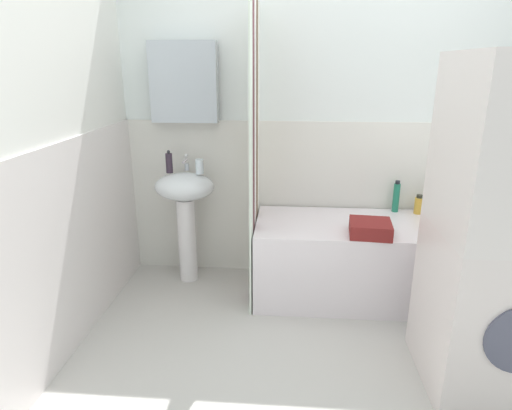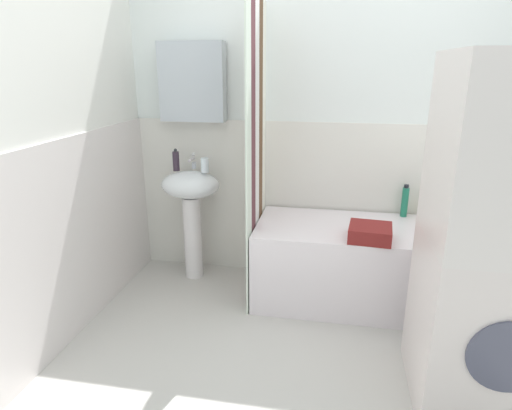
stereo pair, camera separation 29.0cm
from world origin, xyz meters
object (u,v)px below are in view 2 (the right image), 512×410
at_px(conditioner_bottle, 428,210).
at_px(washer_dryer_stack, 498,244).
at_px(soap_dispenser, 176,161).
at_px(body_wash_bottle, 405,201).
at_px(toothbrush_cup, 205,165).
at_px(shampoo_bottle, 463,209).
at_px(bathtub, 365,265).
at_px(lotion_bottle, 444,204).
at_px(sink, 191,201).
at_px(towel_folded, 370,233).

distance_m(conditioner_bottle, washer_dryer_stack, 1.12).
bearing_deg(soap_dispenser, body_wash_bottle, 4.27).
xyz_separation_m(toothbrush_cup, shampoo_bottle, (1.82, 0.11, -0.26)).
relative_size(toothbrush_cup, body_wash_bottle, 0.44).
relative_size(soap_dispenser, bathtub, 0.11).
height_order(shampoo_bottle, washer_dryer_stack, washer_dryer_stack).
distance_m(bathtub, lotion_bottle, 0.71).
xyz_separation_m(sink, conditioner_bottle, (1.71, 0.10, -0.00)).
height_order(lotion_bottle, washer_dryer_stack, washer_dryer_stack).
height_order(soap_dispenser, shampoo_bottle, soap_dispenser).
bearing_deg(shampoo_bottle, towel_folded, -144.06).
bearing_deg(towel_folded, washer_dryer_stack, -51.65).
relative_size(sink, toothbrush_cup, 8.02).
bearing_deg(shampoo_bottle, toothbrush_cup, -176.56).
height_order(shampoo_bottle, lotion_bottle, lotion_bottle).
bearing_deg(lotion_bottle, toothbrush_cup, -175.72).
relative_size(soap_dispenser, washer_dryer_stack, 0.10).
relative_size(shampoo_bottle, lotion_bottle, 0.76).
height_order(soap_dispenser, towel_folded, soap_dispenser).
xyz_separation_m(sink, washer_dryer_stack, (1.79, -1.00, 0.21)).
distance_m(towel_folded, washer_dryer_stack, 0.85).
xyz_separation_m(shampoo_bottle, towel_folded, (-0.65, -0.47, -0.04)).
bearing_deg(towel_folded, bathtub, 88.93).
bearing_deg(conditioner_bottle, towel_folded, -132.48).
relative_size(shampoo_bottle, body_wash_bottle, 0.75).
height_order(sink, body_wash_bottle, sink).
bearing_deg(bathtub, shampoo_bottle, 21.66).
bearing_deg(lotion_bottle, bathtub, -152.41).
bearing_deg(body_wash_bottle, toothbrush_cup, -174.70).
bearing_deg(toothbrush_cup, shampoo_bottle, 3.44).
relative_size(lotion_bottle, body_wash_bottle, 1.00).
bearing_deg(towel_folded, sink, 164.24).
bearing_deg(sink, washer_dryer_stack, -29.20).
bearing_deg(toothbrush_cup, conditioner_bottle, 3.50).
bearing_deg(lotion_bottle, shampoo_bottle, -8.15).
height_order(body_wash_bottle, washer_dryer_stack, washer_dryer_stack).
bearing_deg(conditioner_bottle, lotion_bottle, 15.36).
xyz_separation_m(lotion_bottle, washer_dryer_stack, (-0.03, -1.13, 0.16)).
relative_size(body_wash_bottle, washer_dryer_stack, 0.14).
height_order(bathtub, shampoo_bottle, shampoo_bottle).
relative_size(bathtub, washer_dryer_stack, 0.91).
bearing_deg(toothbrush_cup, sink, -179.51).
xyz_separation_m(lotion_bottle, conditioner_bottle, (-0.11, -0.03, -0.05)).
xyz_separation_m(soap_dispenser, body_wash_bottle, (1.66, 0.12, -0.26)).
xyz_separation_m(conditioner_bottle, washer_dryer_stack, (0.08, -1.10, 0.21)).
bearing_deg(lotion_bottle, towel_folded, -137.24).
height_order(towel_folded, washer_dryer_stack, washer_dryer_stack).
height_order(soap_dispenser, washer_dryer_stack, washer_dryer_stack).
xyz_separation_m(shampoo_bottle, body_wash_bottle, (-0.39, 0.02, 0.03)).
bearing_deg(conditioner_bottle, shampoo_bottle, 3.06).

